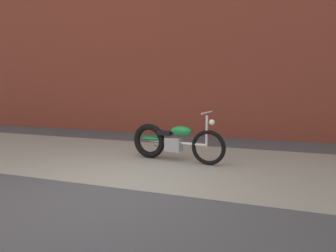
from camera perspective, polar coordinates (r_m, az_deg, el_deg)
ground_plane at (r=4.54m, az=-9.86°, el=-11.71°), size 80.00×80.00×0.00m
sidewalk_slab at (r=6.06m, az=-1.82°, el=-6.64°), size 36.00×3.50×0.01m
brick_building_wall at (r=9.34m, az=6.03°, el=17.93°), size 36.00×0.50×6.35m
motorcycle_green at (r=5.98m, az=0.45°, el=-2.95°), size 2.00×0.62×1.03m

